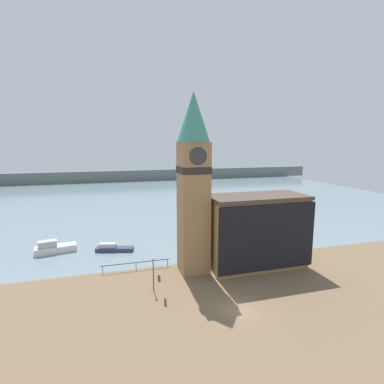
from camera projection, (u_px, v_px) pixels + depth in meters
ground_plane at (239, 310)px, 31.55m from camera, size 160.00×160.00×0.00m
water at (146, 195)px, 101.36m from camera, size 160.00×120.00×0.00m
far_shoreline at (134, 176)px, 138.85m from camera, size 180.00×3.00×5.00m
pier_railing at (136, 263)px, 41.52m from camera, size 9.50×0.08×1.09m
clock_tower at (194, 179)px, 39.43m from camera, size 4.29×4.29×23.95m
pier_building at (257, 231)px, 42.37m from camera, size 13.94×6.63×10.26m
boat_near at (113, 248)px, 48.83m from camera, size 6.21×3.00×1.31m
boat_far at (54, 248)px, 48.05m from camera, size 6.45×3.17×2.10m
mooring_bollard_near at (165, 301)px, 32.57m from camera, size 0.26×0.26×0.81m
mooring_bollard_far at (159, 277)px, 38.41m from camera, size 0.36×0.36×0.77m
lamp_post at (153, 267)px, 35.37m from camera, size 0.32×0.32×4.20m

